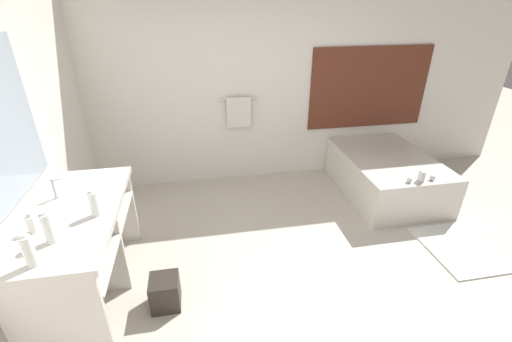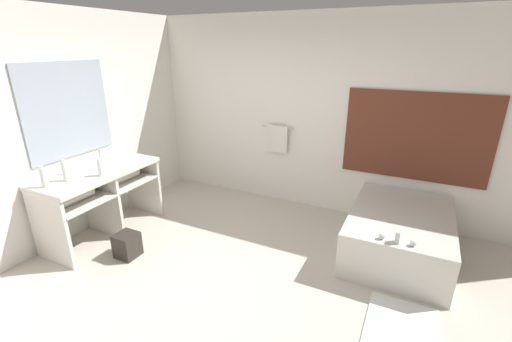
{
  "view_description": "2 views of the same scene",
  "coord_description": "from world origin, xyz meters",
  "px_view_note": "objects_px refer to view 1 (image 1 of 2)",
  "views": [
    {
      "loc": [
        -0.86,
        -2.17,
        2.34
      ],
      "look_at": [
        -0.29,
        0.94,
        0.72
      ],
      "focal_mm": 24.0,
      "sensor_mm": 36.0,
      "label": 1
    },
    {
      "loc": [
        1.56,
        -2.35,
        2.29
      ],
      "look_at": [
        -0.09,
        1.02,
        0.89
      ],
      "focal_mm": 24.0,
      "sensor_mm": 36.0,
      "label": 2
    }
  ],
  "objects_px": {
    "water_bottle_3": "(48,228)",
    "soap_dispenser": "(32,224)",
    "water_bottle_2": "(94,204)",
    "waste_bin": "(165,292)",
    "water_bottle_1": "(29,251)",
    "bathtub": "(386,173)"
  },
  "relations": [
    {
      "from": "water_bottle_3",
      "to": "soap_dispenser",
      "type": "relative_size",
      "value": 1.58
    },
    {
      "from": "water_bottle_2",
      "to": "waste_bin",
      "type": "distance_m",
      "value": 0.94
    },
    {
      "from": "water_bottle_2",
      "to": "waste_bin",
      "type": "bearing_deg",
      "value": -20.07
    },
    {
      "from": "soap_dispenser",
      "to": "waste_bin",
      "type": "xyz_separation_m",
      "value": [
        0.82,
        -0.02,
        -0.79
      ]
    },
    {
      "from": "water_bottle_2",
      "to": "soap_dispenser",
      "type": "bearing_deg",
      "value": -160.86
    },
    {
      "from": "waste_bin",
      "to": "water_bottle_1",
      "type": "bearing_deg",
      "value": -153.3
    },
    {
      "from": "water_bottle_2",
      "to": "waste_bin",
      "type": "height_order",
      "value": "water_bottle_2"
    },
    {
      "from": "water_bottle_1",
      "to": "water_bottle_2",
      "type": "height_order",
      "value": "water_bottle_1"
    },
    {
      "from": "water_bottle_1",
      "to": "waste_bin",
      "type": "bearing_deg",
      "value": 26.7
    },
    {
      "from": "water_bottle_3",
      "to": "soap_dispenser",
      "type": "height_order",
      "value": "water_bottle_3"
    },
    {
      "from": "bathtub",
      "to": "water_bottle_3",
      "type": "bearing_deg",
      "value": -155.71
    },
    {
      "from": "water_bottle_3",
      "to": "water_bottle_1",
      "type": "bearing_deg",
      "value": -99.48
    },
    {
      "from": "bathtub",
      "to": "waste_bin",
      "type": "xyz_separation_m",
      "value": [
        -2.76,
        -1.42,
        -0.14
      ]
    },
    {
      "from": "water_bottle_3",
      "to": "bathtub",
      "type": "bearing_deg",
      "value": 24.29
    },
    {
      "from": "water_bottle_3",
      "to": "waste_bin",
      "type": "xyz_separation_m",
      "value": [
        0.65,
        0.12,
        -0.83
      ]
    },
    {
      "from": "water_bottle_3",
      "to": "waste_bin",
      "type": "distance_m",
      "value": 1.06
    },
    {
      "from": "bathtub",
      "to": "soap_dispenser",
      "type": "xyz_separation_m",
      "value": [
        -3.58,
        -1.39,
        0.64
      ]
    },
    {
      "from": "water_bottle_2",
      "to": "soap_dispenser",
      "type": "height_order",
      "value": "water_bottle_2"
    },
    {
      "from": "bathtub",
      "to": "waste_bin",
      "type": "distance_m",
      "value": 3.11
    },
    {
      "from": "bathtub",
      "to": "soap_dispenser",
      "type": "height_order",
      "value": "soap_dispenser"
    },
    {
      "from": "bathtub",
      "to": "water_bottle_1",
      "type": "xyz_separation_m",
      "value": [
        -3.45,
        -1.76,
        0.69
      ]
    },
    {
      "from": "bathtub",
      "to": "water_bottle_2",
      "type": "relative_size",
      "value": 6.99
    }
  ]
}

